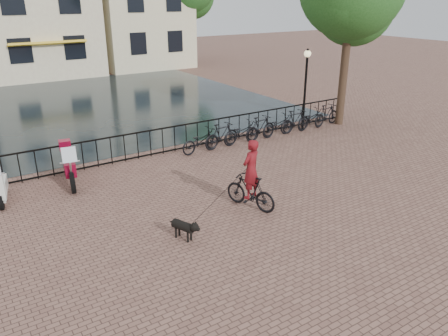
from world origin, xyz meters
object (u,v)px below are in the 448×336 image
scooter (0,180)px  lamp_post (306,76)px  cyclist (251,179)px  dog (183,229)px  motorcycle (68,161)px

scooter → lamp_post: bearing=14.5°
cyclist → dog: bearing=-6.6°
cyclist → scooter: 7.20m
lamp_post → dog: size_ratio=3.90×
motorcycle → scooter: bearing=-162.6°
scooter → cyclist: bearing=-25.2°
cyclist → dog: size_ratio=2.66×
lamp_post → cyclist: size_ratio=1.47×
lamp_post → scooter: (-12.40, -0.77, -1.71)m
dog → motorcycle: bearing=83.6°
scooter → dog: bearing=-43.2°
dog → motorcycle: (-1.40, 5.02, 0.48)m
lamp_post → motorcycle: size_ratio=1.57×
lamp_post → dog: lamp_post is taller
motorcycle → scooter: size_ratio=1.47×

